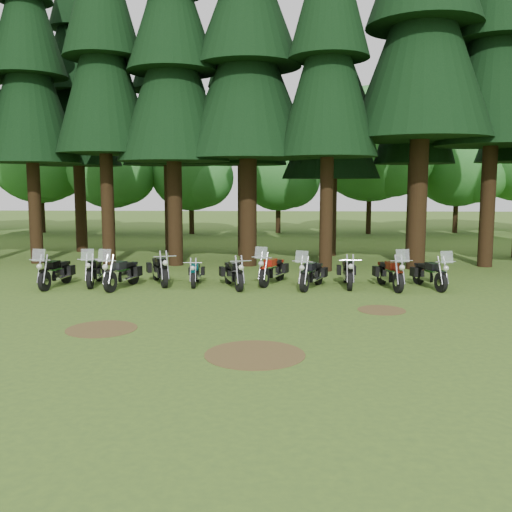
% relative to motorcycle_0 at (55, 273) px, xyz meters
% --- Properties ---
extents(ground, '(120.00, 120.00, 0.00)m').
position_rel_motorcycle_0_xyz_m(ground, '(6.49, -3.77, -0.50)').
color(ground, '#3A5721').
rests_on(ground, ground).
extents(pine_front_2, '(4.32, 4.32, 16.22)m').
position_rel_motorcycle_0_xyz_m(pine_front_2, '(-3.29, 6.05, 9.21)').
color(pine_front_2, black).
rests_on(pine_front_2, ground).
extents(pine_front_3, '(4.32, 4.32, 17.57)m').
position_rel_motorcycle_0_xyz_m(pine_front_3, '(0.20, 5.74, 10.02)').
color(pine_front_3, black).
rests_on(pine_front_3, ground).
extents(pine_front_4, '(4.95, 4.95, 16.33)m').
position_rel_motorcycle_0_xyz_m(pine_front_4, '(3.28, 5.63, 9.28)').
color(pine_front_4, black).
rests_on(pine_front_4, ground).
extents(pine_front_5, '(5.81, 5.81, 16.72)m').
position_rel_motorcycle_0_xyz_m(pine_front_5, '(6.55, 5.68, 9.51)').
color(pine_front_5, black).
rests_on(pine_front_5, ground).
extents(pine_front_6, '(4.15, 4.15, 16.75)m').
position_rel_motorcycle_0_xyz_m(pine_front_6, '(9.92, 4.25, 9.53)').
color(pine_front_6, black).
rests_on(pine_front_6, ground).
extents(pine_front_8, '(4.79, 4.79, 18.63)m').
position_rel_motorcycle_0_xyz_m(pine_front_8, '(17.11, 5.84, 10.65)').
color(pine_front_8, black).
rests_on(pine_front_8, ground).
extents(pine_back_1, '(4.52, 4.52, 16.22)m').
position_rel_motorcycle_0_xyz_m(pine_back_1, '(-2.77, 10.58, 9.21)').
color(pine_back_1, black).
rests_on(pine_back_1, ground).
extents(pine_back_2, '(4.85, 4.85, 16.30)m').
position_rel_motorcycle_0_xyz_m(pine_back_2, '(2.11, 10.63, 9.26)').
color(pine_back_2, black).
rests_on(pine_back_2, ground).
extents(pine_back_3, '(4.35, 4.35, 16.20)m').
position_rel_motorcycle_0_xyz_m(pine_back_3, '(6.12, 9.17, 9.20)').
color(pine_back_3, black).
rests_on(pine_back_3, ground).
extents(pine_back_4, '(4.94, 4.94, 13.78)m').
position_rel_motorcycle_0_xyz_m(pine_back_4, '(10.52, 9.48, 7.75)').
color(pine_back_4, black).
rests_on(pine_back_4, ground).
extents(pine_back_5, '(3.94, 3.94, 16.33)m').
position_rel_motorcycle_0_xyz_m(pine_back_5, '(14.56, 9.09, 9.28)').
color(pine_back_5, black).
rests_on(pine_back_5, ground).
extents(decid_1, '(7.91, 7.69, 9.88)m').
position_rel_motorcycle_0_xyz_m(decid_1, '(-9.50, 21.99, 5.33)').
color(decid_1, black).
rests_on(decid_1, ground).
extents(decid_2, '(6.72, 6.53, 8.40)m').
position_rel_motorcycle_0_xyz_m(decid_2, '(-3.95, 21.01, 4.45)').
color(decid_2, black).
rests_on(decid_2, ground).
extents(decid_3, '(6.12, 5.95, 7.65)m').
position_rel_motorcycle_0_xyz_m(decid_3, '(1.77, 21.36, 4.01)').
color(decid_3, black).
rests_on(decid_3, ground).
extents(decid_4, '(5.93, 5.76, 7.41)m').
position_rel_motorcycle_0_xyz_m(decid_4, '(8.06, 22.55, 3.87)').
color(decid_4, black).
rests_on(decid_4, ground).
extents(decid_5, '(8.45, 8.21, 10.56)m').
position_rel_motorcycle_0_xyz_m(decid_5, '(14.78, 21.94, 5.73)').
color(decid_5, black).
rests_on(decid_5, ground).
extents(decid_6, '(7.06, 6.86, 8.82)m').
position_rel_motorcycle_0_xyz_m(decid_6, '(21.34, 23.24, 4.70)').
color(decid_6, black).
rests_on(decid_6, ground).
extents(dirt_patch_0, '(1.80, 1.80, 0.01)m').
position_rel_motorcycle_0_xyz_m(dirt_patch_0, '(3.49, -5.77, -0.50)').
color(dirt_patch_0, '#4C3D1E').
rests_on(dirt_patch_0, ground).
extents(dirt_patch_1, '(1.40, 1.40, 0.01)m').
position_rel_motorcycle_0_xyz_m(dirt_patch_1, '(10.99, -3.27, -0.50)').
color(dirt_patch_1, '#4C3D1E').
rests_on(dirt_patch_1, ground).
extents(dirt_patch_2, '(2.20, 2.20, 0.01)m').
position_rel_motorcycle_0_xyz_m(dirt_patch_2, '(7.49, -7.77, -0.50)').
color(dirt_patch_2, '#4C3D1E').
rests_on(dirt_patch_2, ground).
extents(motorcycle_0, '(0.53, 2.39, 1.50)m').
position_rel_motorcycle_0_xyz_m(motorcycle_0, '(0.00, 0.00, 0.00)').
color(motorcycle_0, black).
rests_on(motorcycle_0, ground).
extents(motorcycle_1, '(0.58, 2.31, 1.45)m').
position_rel_motorcycle_0_xyz_m(motorcycle_1, '(1.26, 0.47, -0.02)').
color(motorcycle_1, black).
rests_on(motorcycle_1, ground).
extents(motorcycle_2, '(0.83, 2.41, 1.52)m').
position_rel_motorcycle_0_xyz_m(motorcycle_2, '(2.43, -0.12, 0.01)').
color(motorcycle_2, black).
rests_on(motorcycle_2, ground).
extents(motorcycle_3, '(1.05, 2.31, 0.99)m').
position_rel_motorcycle_0_xyz_m(motorcycle_3, '(3.58, 0.80, 0.00)').
color(motorcycle_3, black).
rests_on(motorcycle_3, ground).
extents(motorcycle_4, '(0.32, 1.99, 0.81)m').
position_rel_motorcycle_0_xyz_m(motorcycle_4, '(4.92, 0.64, -0.09)').
color(motorcycle_4, black).
rests_on(motorcycle_4, ground).
extents(motorcycle_5, '(0.87, 2.21, 0.93)m').
position_rel_motorcycle_0_xyz_m(motorcycle_5, '(6.35, 0.17, -0.03)').
color(motorcycle_5, black).
rests_on(motorcycle_5, ground).
extents(motorcycle_6, '(1.07, 2.33, 1.50)m').
position_rel_motorcycle_0_xyz_m(motorcycle_6, '(7.72, 0.96, -0.00)').
color(motorcycle_6, black).
rests_on(motorcycle_6, ground).
extents(motorcycle_7, '(1.10, 2.25, 1.46)m').
position_rel_motorcycle_0_xyz_m(motorcycle_7, '(9.12, 0.16, -0.01)').
color(motorcycle_7, black).
rests_on(motorcycle_7, ground).
extents(motorcycle_8, '(0.34, 2.31, 0.94)m').
position_rel_motorcycle_0_xyz_m(motorcycle_8, '(10.43, 0.58, -0.02)').
color(motorcycle_8, black).
rests_on(motorcycle_8, ground).
extents(motorcycle_9, '(0.69, 2.43, 1.53)m').
position_rel_motorcycle_0_xyz_m(motorcycle_9, '(11.86, 0.23, 0.01)').
color(motorcycle_9, black).
rests_on(motorcycle_9, ground).
extents(motorcycle_10, '(0.85, 2.30, 1.45)m').
position_rel_motorcycle_0_xyz_m(motorcycle_10, '(13.28, 0.36, -0.02)').
color(motorcycle_10, black).
rests_on(motorcycle_10, ground).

